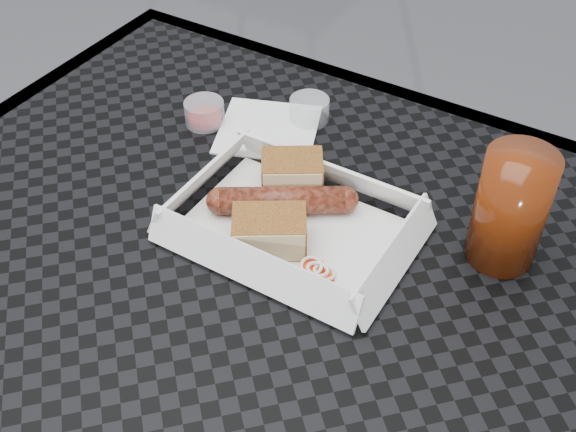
# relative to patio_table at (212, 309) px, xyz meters

# --- Properties ---
(patio_table) EXTENTS (0.80, 0.80, 0.74)m
(patio_table) POSITION_rel_patio_table_xyz_m (0.00, 0.00, 0.00)
(patio_table) COLOR black
(patio_table) RESTS_ON ground
(food_tray) EXTENTS (0.22, 0.15, 0.00)m
(food_tray) POSITION_rel_patio_table_xyz_m (0.05, 0.08, 0.08)
(food_tray) COLOR white
(food_tray) RESTS_ON patio_table
(bratwurst) EXTENTS (0.14, 0.10, 0.03)m
(bratwurst) POSITION_rel_patio_table_xyz_m (0.03, 0.10, 0.09)
(bratwurst) COLOR maroon
(bratwurst) RESTS_ON food_tray
(bread_near) EXTENTS (0.08, 0.08, 0.04)m
(bread_near) POSITION_rel_patio_table_xyz_m (0.02, 0.14, 0.10)
(bread_near) COLOR brown
(bread_near) RESTS_ON food_tray
(bread_far) EXTENTS (0.09, 0.08, 0.04)m
(bread_far) POSITION_rel_patio_table_xyz_m (0.04, 0.05, 0.10)
(bread_far) COLOR brown
(bread_far) RESTS_ON food_tray
(veg_garnish) EXTENTS (0.03, 0.03, 0.00)m
(veg_garnish) POSITION_rel_patio_table_xyz_m (0.10, 0.03, 0.08)
(veg_garnish) COLOR #E9360A
(veg_garnish) RESTS_ON food_tray
(napkin) EXTENTS (0.16, 0.16, 0.00)m
(napkin) POSITION_rel_patio_table_xyz_m (-0.07, 0.22, 0.08)
(napkin) COLOR white
(napkin) RESTS_ON patio_table
(condiment_cup_sauce) EXTENTS (0.05, 0.05, 0.03)m
(condiment_cup_sauce) POSITION_rel_patio_table_xyz_m (-0.14, 0.20, 0.09)
(condiment_cup_sauce) COLOR maroon
(condiment_cup_sauce) RESTS_ON patio_table
(condiment_cup_empty) EXTENTS (0.05, 0.05, 0.03)m
(condiment_cup_empty) POSITION_rel_patio_table_xyz_m (-0.04, 0.27, 0.09)
(condiment_cup_empty) COLOR silver
(condiment_cup_empty) RESTS_ON patio_table
(drink_glass) EXTENTS (0.07, 0.07, 0.13)m
(drink_glass) POSITION_rel_patio_table_xyz_m (0.25, 0.16, 0.14)
(drink_glass) COLOR #4F1A06
(drink_glass) RESTS_ON patio_table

